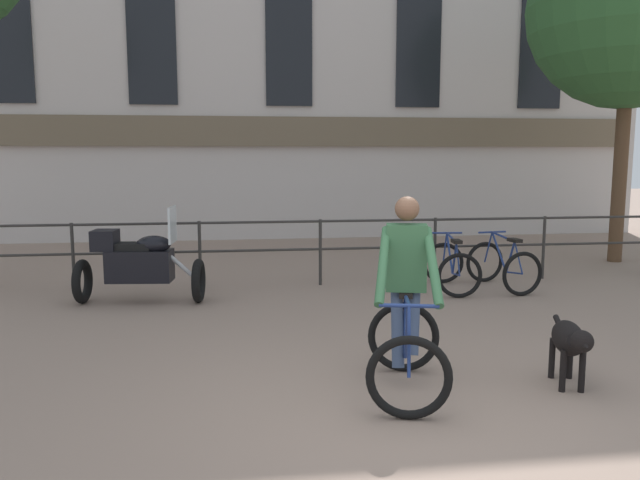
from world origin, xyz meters
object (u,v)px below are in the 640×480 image
Objects in this scene: cyclist_with_bike at (406,304)px; dog at (570,341)px; parked_motorcycle at (139,263)px; parked_bicycle_mid_left at (503,266)px; parked_bicycle_near_lamp at (451,267)px.

cyclist_with_bike reaches higher than dog.
cyclist_with_bike is at bearing -175.02° from dog.
parked_motorcycle reaches higher than parked_bicycle_mid_left.
parked_bicycle_mid_left is at bearing -173.96° from parked_bicycle_near_lamp.
parked_bicycle_near_lamp is 0.98× the size of parked_bicycle_mid_left.
cyclist_with_bike is 1.50m from dog.
parked_bicycle_mid_left is at bearing 86.73° from dog.
dog is 0.77× the size of parked_bicycle_mid_left.
dog is 0.78× the size of parked_bicycle_near_lamp.
parked_bicycle_mid_left is (1.15, 3.99, -0.07)m from dog.
parked_motorcycle is 1.50× the size of parked_bicycle_mid_left.
parked_motorcycle reaches higher than dog.
parked_bicycle_near_lamp is (1.77, 3.79, -0.41)m from cyclist_with_bike.
parked_bicycle_mid_left is (5.42, 0.20, -0.20)m from parked_motorcycle.
parked_bicycle_near_lamp is 0.83m from parked_bicycle_mid_left.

